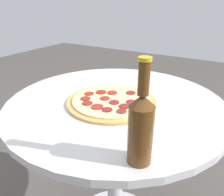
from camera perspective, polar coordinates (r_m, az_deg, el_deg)
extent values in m
cylinder|color=silver|center=(1.09, 0.83, -19.08)|extent=(0.07, 0.07, 0.72)
cylinder|color=silver|center=(0.88, 0.97, -1.18)|extent=(0.86, 0.86, 0.02)
cylinder|color=tan|center=(0.85, 0.00, -0.93)|extent=(0.34, 0.34, 0.01)
cylinder|color=beige|center=(0.84, 0.00, -0.43)|extent=(0.30, 0.30, 0.01)
cylinder|color=maroon|center=(0.84, -1.84, -0.08)|extent=(0.04, 0.04, 0.00)
cylinder|color=maroon|center=(0.78, 3.33, -2.18)|extent=(0.04, 0.04, 0.00)
cylinder|color=maroon|center=(0.76, -1.24, -3.07)|extent=(0.04, 0.04, 0.00)
cylinder|color=maroon|center=(0.89, 0.09, 1.40)|extent=(0.04, 0.04, 0.00)
cylinder|color=maroon|center=(0.78, -3.87, -2.30)|extent=(0.04, 0.04, 0.00)
cylinder|color=maroon|center=(0.85, -6.93, -0.14)|extent=(0.04, 0.04, 0.00)
cylinder|color=maroon|center=(0.90, 4.94, 1.38)|extent=(0.04, 0.04, 0.00)
cylinder|color=maroon|center=(0.90, -2.92, 1.50)|extent=(0.04, 0.04, 0.00)
cylinder|color=maroon|center=(0.81, -6.43, -1.35)|extent=(0.04, 0.04, 0.00)
cylinder|color=maroon|center=(0.81, 0.58, -1.14)|extent=(0.04, 0.04, 0.00)
cylinder|color=maroon|center=(0.89, -5.98, 1.13)|extent=(0.04, 0.04, 0.00)
cylinder|color=maroon|center=(0.81, 7.30, -1.43)|extent=(0.04, 0.04, 0.00)
cylinder|color=maroon|center=(0.82, 4.95, -0.97)|extent=(0.03, 0.03, 0.00)
cylinder|color=maroon|center=(0.75, 2.51, -3.46)|extent=(0.03, 0.03, 0.00)
cylinder|color=#563314|center=(0.52, 7.39, -9.56)|extent=(0.06, 0.06, 0.15)
cone|color=#563314|center=(0.48, 7.96, -0.68)|extent=(0.06, 0.06, 0.03)
cylinder|color=#563314|center=(0.46, 8.32, 5.08)|extent=(0.03, 0.03, 0.08)
cylinder|color=gold|center=(0.45, 8.65, 10.08)|extent=(0.03, 0.03, 0.01)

